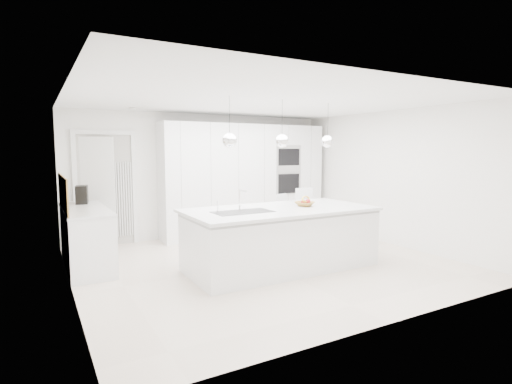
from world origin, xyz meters
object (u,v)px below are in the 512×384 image
island_base (281,240)px  bar_stool_right (308,218)px  bar_stool_left (284,223)px  espresso_machine (82,195)px  fruit_bowl (305,204)px

island_base → bar_stool_right: bearing=37.0°
bar_stool_left → bar_stool_right: 0.52m
island_base → bar_stool_left: 1.06m
espresso_machine → island_base: bearing=-28.9°
island_base → bar_stool_right: bar_stool_right is taller
espresso_machine → bar_stool_left: espresso_machine is taller
espresso_machine → bar_stool_right: (3.67, -1.20, -0.52)m
espresso_machine → bar_stool_right: espresso_machine is taller
fruit_bowl → bar_stool_right: (0.69, 0.82, -0.40)m
island_base → fruit_bowl: bearing=5.6°
fruit_bowl → espresso_machine: bearing=146.0°
bar_stool_left → espresso_machine: bearing=138.1°
bar_stool_left → bar_stool_right: size_ratio=0.92×
island_base → bar_stool_right: (1.14, 0.86, 0.10)m
fruit_bowl → bar_stool_right: size_ratio=0.27×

